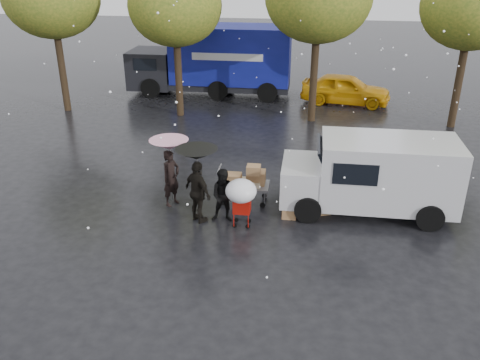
# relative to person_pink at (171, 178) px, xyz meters

# --- Properties ---
(ground) EXTENTS (90.00, 90.00, 0.00)m
(ground) POSITION_rel_person_pink_xyz_m (1.55, -1.23, -0.86)
(ground) COLOR black
(ground) RESTS_ON ground
(person_pink) EXTENTS (0.67, 0.75, 1.72)m
(person_pink) POSITION_rel_person_pink_xyz_m (0.00, 0.00, 0.00)
(person_pink) COLOR black
(person_pink) RESTS_ON ground
(person_middle) EXTENTS (0.80, 0.65, 1.57)m
(person_middle) POSITION_rel_person_pink_xyz_m (1.73, -0.79, -0.08)
(person_middle) COLOR black
(person_middle) RESTS_ON ground
(person_black) EXTENTS (1.09, 1.04, 1.82)m
(person_black) POSITION_rel_person_pink_xyz_m (1.01, -0.91, 0.05)
(person_black) COLOR black
(person_black) RESTS_ON ground
(umbrella_pink) EXTENTS (1.14, 1.14, 2.07)m
(umbrella_pink) POSITION_rel_person_pink_xyz_m (0.00, 0.00, 1.05)
(umbrella_pink) COLOR #4C4C4C
(umbrella_pink) RESTS_ON ground
(umbrella_black) EXTENTS (1.16, 1.16, 2.19)m
(umbrella_black) POSITION_rel_person_pink_xyz_m (1.01, -0.91, 1.18)
(umbrella_black) COLOR #4C4C4C
(umbrella_black) RESTS_ON ground
(vendor_cart) EXTENTS (1.52, 0.80, 1.27)m
(vendor_cart) POSITION_rel_person_pink_xyz_m (2.20, 0.46, -0.13)
(vendor_cart) COLOR slate
(vendor_cart) RESTS_ON ground
(shopping_cart) EXTENTS (0.84, 0.84, 1.46)m
(shopping_cart) POSITION_rel_person_pink_xyz_m (2.25, -1.13, 0.20)
(shopping_cart) COLOR #B5130A
(shopping_cart) RESTS_ON ground
(white_van) EXTENTS (4.91, 2.18, 2.20)m
(white_van) POSITION_rel_person_pink_xyz_m (5.86, 0.44, 0.30)
(white_van) COLOR silver
(white_van) RESTS_ON ground
(blue_truck) EXTENTS (8.30, 2.60, 3.50)m
(blue_truck) POSITION_rel_person_pink_xyz_m (-0.99, 12.58, 0.90)
(blue_truck) COLOR navy
(blue_truck) RESTS_ON ground
(box_ground_near) EXTENTS (0.62, 0.55, 0.47)m
(box_ground_near) POSITION_rel_person_pink_xyz_m (4.43, 0.07, -0.63)
(box_ground_near) COLOR brown
(box_ground_near) RESTS_ON ground
(box_ground_far) EXTENTS (0.41, 0.32, 0.31)m
(box_ground_far) POSITION_rel_person_pink_xyz_m (3.53, -0.37, -0.70)
(box_ground_far) COLOR brown
(box_ground_far) RESTS_ON ground
(yellow_taxi) EXTENTS (4.52, 2.42, 1.46)m
(yellow_taxi) POSITION_rel_person_pink_xyz_m (5.65, 11.72, -0.13)
(yellow_taxi) COLOR #E19D0B
(yellow_taxi) RESTS_ON ground
(tree_row) EXTENTS (21.60, 4.40, 7.12)m
(tree_row) POSITION_rel_person_pink_xyz_m (1.08, 8.77, 4.16)
(tree_row) COLOR black
(tree_row) RESTS_ON ground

